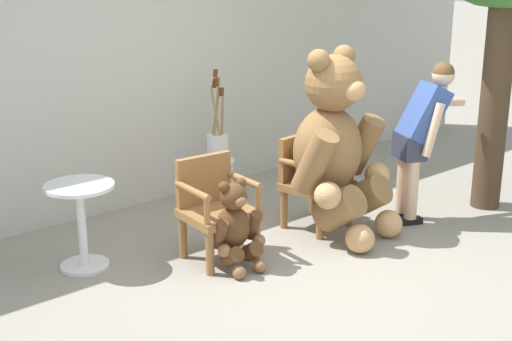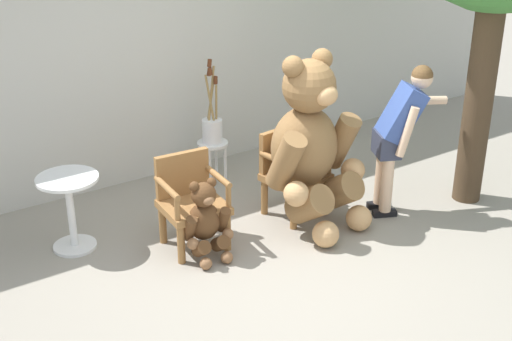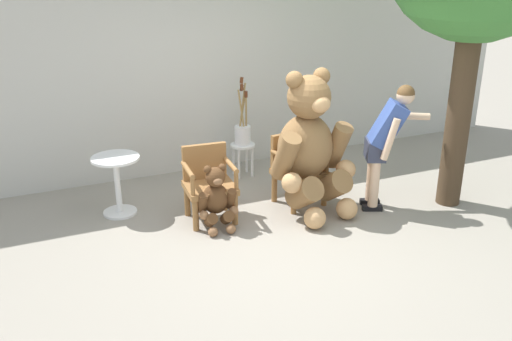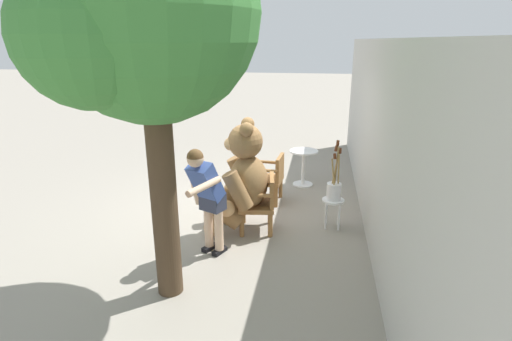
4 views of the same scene
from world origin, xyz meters
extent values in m
plane|color=gray|center=(0.00, 0.00, 0.00)|extent=(60.00, 60.00, 0.00)
cube|color=beige|center=(0.00, 2.40, 1.40)|extent=(10.00, 0.16, 2.80)
cube|color=olive|center=(-0.58, 0.68, 0.41)|extent=(0.60, 0.56, 0.07)
cylinder|color=olive|center=(-0.83, 0.48, 0.18)|extent=(0.07, 0.07, 0.37)
cylinder|color=olive|center=(-0.37, 0.45, 0.18)|extent=(0.07, 0.07, 0.37)
cylinder|color=olive|center=(-0.79, 0.90, 0.18)|extent=(0.07, 0.07, 0.37)
cylinder|color=olive|center=(-0.34, 0.87, 0.18)|extent=(0.07, 0.07, 0.37)
cube|color=olive|center=(-0.56, 0.91, 0.65)|extent=(0.52, 0.10, 0.42)
cylinder|color=olive|center=(-0.83, 0.69, 0.66)|extent=(0.09, 0.48, 0.06)
cylinder|color=olive|center=(-0.85, 0.49, 0.55)|extent=(0.05, 0.05, 0.22)
cylinder|color=olive|center=(-0.33, 0.66, 0.66)|extent=(0.09, 0.48, 0.06)
cylinder|color=olive|center=(-0.35, 0.45, 0.55)|extent=(0.05, 0.05, 0.22)
cube|color=olive|center=(0.58, 0.68, 0.41)|extent=(0.63, 0.59, 0.07)
cylinder|color=olive|center=(0.38, 0.44, 0.18)|extent=(0.07, 0.07, 0.37)
cylinder|color=olive|center=(0.84, 0.50, 0.18)|extent=(0.07, 0.07, 0.37)
cylinder|color=olive|center=(0.32, 0.85, 0.18)|extent=(0.07, 0.07, 0.37)
cylinder|color=olive|center=(0.78, 0.92, 0.18)|extent=(0.07, 0.07, 0.37)
cube|color=olive|center=(0.55, 0.90, 0.65)|extent=(0.52, 0.13, 0.42)
cylinder|color=olive|center=(0.33, 0.64, 0.66)|extent=(0.12, 0.48, 0.06)
cylinder|color=olive|center=(0.36, 0.43, 0.55)|extent=(0.05, 0.05, 0.22)
cylinder|color=olive|center=(0.83, 0.71, 0.66)|extent=(0.12, 0.48, 0.06)
cylinder|color=olive|center=(0.86, 0.50, 0.55)|extent=(0.05, 0.05, 0.22)
ellipsoid|color=olive|center=(0.58, 0.56, 0.77)|extent=(0.77, 0.68, 0.80)
sphere|color=olive|center=(0.59, 0.52, 1.39)|extent=(0.51, 0.51, 0.51)
ellipsoid|color=tan|center=(0.62, 0.30, 1.35)|extent=(0.26, 0.22, 0.19)
sphere|color=black|center=(0.62, 0.30, 1.37)|extent=(0.07, 0.07, 0.07)
sphere|color=olive|center=(0.39, 0.52, 1.61)|extent=(0.20, 0.20, 0.20)
sphere|color=olive|center=(0.77, 0.57, 1.61)|extent=(0.20, 0.20, 0.20)
cylinder|color=olive|center=(0.23, 0.37, 0.77)|extent=(0.29, 0.47, 0.60)
sphere|color=tan|center=(0.23, 0.21, 0.51)|extent=(0.24, 0.24, 0.24)
cylinder|color=olive|center=(0.97, 0.48, 0.77)|extent=(0.29, 0.47, 0.60)
sphere|color=tan|center=(1.01, 0.32, 0.51)|extent=(0.24, 0.24, 0.24)
cylinder|color=olive|center=(0.41, 0.23, 0.34)|extent=(0.36, 0.53, 0.47)
sphere|color=tan|center=(0.42, -0.01, 0.13)|extent=(0.25, 0.25, 0.25)
cylinder|color=olive|center=(0.83, 0.30, 0.34)|extent=(0.36, 0.53, 0.47)
sphere|color=tan|center=(0.89, 0.06, 0.13)|extent=(0.25, 0.25, 0.25)
ellipsoid|color=brown|center=(-0.58, 0.50, 0.34)|extent=(0.32, 0.28, 0.35)
sphere|color=brown|center=(-0.58, 0.48, 0.61)|extent=(0.22, 0.22, 0.22)
ellipsoid|color=#8C603D|center=(-0.59, 0.38, 0.60)|extent=(0.11, 0.09, 0.08)
sphere|color=black|center=(-0.59, 0.38, 0.60)|extent=(0.03, 0.03, 0.03)
sphere|color=brown|center=(-0.67, 0.50, 0.71)|extent=(0.09, 0.09, 0.09)
sphere|color=brown|center=(-0.50, 0.48, 0.71)|extent=(0.09, 0.09, 0.09)
cylinder|color=brown|center=(-0.75, 0.45, 0.34)|extent=(0.11, 0.20, 0.27)
sphere|color=#8C603D|center=(-0.76, 0.38, 0.22)|extent=(0.11, 0.11, 0.11)
cylinder|color=brown|center=(-0.42, 0.42, 0.34)|extent=(0.11, 0.20, 0.27)
sphere|color=#8C603D|center=(-0.42, 0.35, 0.22)|extent=(0.11, 0.11, 0.11)
cylinder|color=brown|center=(-0.68, 0.37, 0.15)|extent=(0.15, 0.23, 0.21)
sphere|color=#8C603D|center=(-0.70, 0.27, 0.06)|extent=(0.11, 0.11, 0.11)
cylinder|color=brown|center=(-0.50, 0.36, 0.15)|extent=(0.15, 0.23, 0.21)
sphere|color=#8C603D|center=(-0.50, 0.25, 0.06)|extent=(0.11, 0.11, 0.11)
cube|color=black|center=(1.30, 0.13, 0.03)|extent=(0.26, 0.18, 0.06)
cylinder|color=beige|center=(1.30, 0.13, 0.47)|extent=(0.12, 0.12, 0.82)
cube|color=black|center=(1.37, 0.29, 0.03)|extent=(0.26, 0.18, 0.06)
cylinder|color=beige|center=(1.37, 0.29, 0.47)|extent=(0.12, 0.12, 0.82)
cube|color=#33384C|center=(1.34, 0.21, 0.75)|extent=(0.32, 0.36, 0.24)
cube|color=#385199|center=(1.45, 0.16, 1.06)|extent=(0.52, 0.47, 0.57)
sphere|color=beige|center=(1.61, 0.09, 1.41)|extent=(0.21, 0.21, 0.21)
sphere|color=brown|center=(1.61, 0.09, 1.43)|extent=(0.21, 0.21, 0.21)
cylinder|color=beige|center=(1.76, 0.23, 1.11)|extent=(0.55, 0.31, 0.10)
cylinder|color=beige|center=(1.37, -0.01, 0.94)|extent=(0.22, 0.16, 0.51)
cylinder|color=white|center=(0.30, 1.82, 0.45)|extent=(0.34, 0.34, 0.03)
cylinder|color=white|center=(0.40, 1.92, 0.22)|extent=(0.04, 0.04, 0.43)
cylinder|color=white|center=(0.20, 1.92, 0.22)|extent=(0.04, 0.04, 0.43)
cylinder|color=white|center=(0.40, 1.72, 0.22)|extent=(0.04, 0.04, 0.43)
cylinder|color=white|center=(0.20, 1.72, 0.22)|extent=(0.04, 0.04, 0.43)
cylinder|color=white|center=(0.30, 1.82, 0.59)|extent=(0.22, 0.22, 0.26)
cylinder|color=#997A47|center=(0.30, 1.84, 0.92)|extent=(0.14, 0.05, 0.76)
cylinder|color=#592D19|center=(0.30, 1.84, 1.35)|extent=(0.06, 0.05, 0.09)
cylinder|color=#997A47|center=(0.29, 1.82, 0.88)|extent=(0.09, 0.12, 0.68)
cylinder|color=#592D19|center=(0.29, 1.82, 1.26)|extent=(0.05, 0.05, 0.09)
cylinder|color=#997A47|center=(0.35, 1.80, 0.83)|extent=(0.05, 0.10, 0.58)
cylinder|color=#592D19|center=(0.35, 1.80, 1.16)|extent=(0.05, 0.05, 0.09)
cylinder|color=#997A47|center=(0.31, 1.87, 0.87)|extent=(0.13, 0.05, 0.65)
cylinder|color=#592D19|center=(0.31, 1.87, 1.24)|extent=(0.06, 0.05, 0.09)
cylinder|color=white|center=(-1.52, 1.28, 0.70)|extent=(0.56, 0.56, 0.03)
cylinder|color=white|center=(-1.52, 1.28, 0.34)|extent=(0.07, 0.07, 0.69)
cylinder|color=white|center=(-1.52, 1.28, 0.01)|extent=(0.40, 0.40, 0.03)
cylinder|color=#473523|center=(2.30, -0.05, 1.23)|extent=(0.29, 0.29, 2.45)
sphere|color=#3D7F38|center=(2.30, -0.05, 3.03)|extent=(2.11, 2.11, 2.11)
sphere|color=#3D7F38|center=(2.83, -0.37, 2.82)|extent=(1.27, 1.27, 1.27)
camera|label=1|loc=(-3.98, -3.73, 2.49)|focal=50.00mm
camera|label=2|loc=(-3.33, -4.43, 3.39)|focal=50.00mm
camera|label=3|loc=(-2.52, -5.05, 2.97)|focal=40.00mm
camera|label=4|loc=(6.07, 1.58, 2.78)|focal=28.00mm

